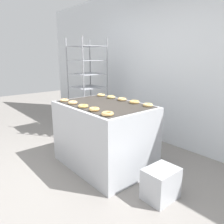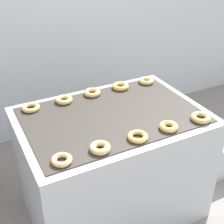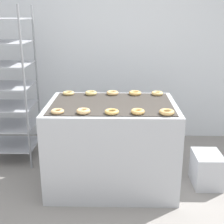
{
  "view_description": "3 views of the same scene",
  "coord_description": "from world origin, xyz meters",
  "px_view_note": "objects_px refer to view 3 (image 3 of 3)",
  "views": [
    {
      "loc": [
        2.32,
        -1.1,
        1.55
      ],
      "look_at": [
        0.0,
        0.86,
        0.77
      ],
      "focal_mm": 35.0,
      "sensor_mm": 36.0,
      "label": 1
    },
    {
      "loc": [
        -0.87,
        -0.98,
        2.06
      ],
      "look_at": [
        0.0,
        0.71,
        0.94
      ],
      "focal_mm": 50.0,
      "sensor_mm": 36.0,
      "label": 2
    },
    {
      "loc": [
        0.06,
        -2.34,
        1.81
      ],
      "look_at": [
        0.0,
        0.86,
        0.77
      ],
      "focal_mm": 50.0,
      "sensor_mm": 36.0,
      "label": 3
    }
  ],
  "objects_px": {
    "donut_far_left": "(91,93)",
    "donut_far_rightmost": "(157,93)",
    "glaze_bin": "(207,169)",
    "donut_near_center": "(112,112)",
    "donut_near_rightmost": "(167,112)",
    "donut_near_right": "(138,112)",
    "baking_rack_cart": "(8,86)",
    "donut_far_center": "(112,93)",
    "fryer_machine": "(112,144)",
    "donut_far_right": "(135,93)",
    "donut_far_leftmost": "(68,93)",
    "donut_near_leftmost": "(57,111)",
    "donut_near_left": "(83,111)"
  },
  "relations": [
    {
      "from": "glaze_bin",
      "to": "donut_far_right",
      "type": "xyz_separation_m",
      "value": [
        -0.78,
        0.35,
        0.76
      ]
    },
    {
      "from": "donut_far_rightmost",
      "to": "donut_near_rightmost",
      "type": "bearing_deg",
      "value": -89.44
    },
    {
      "from": "fryer_machine",
      "to": "donut_far_center",
      "type": "distance_m",
      "value": 0.59
    },
    {
      "from": "donut_near_center",
      "to": "donut_far_rightmost",
      "type": "bearing_deg",
      "value": 53.71
    },
    {
      "from": "donut_near_leftmost",
      "to": "donut_near_rightmost",
      "type": "height_order",
      "value": "donut_near_rightmost"
    },
    {
      "from": "fryer_machine",
      "to": "donut_near_left",
      "type": "distance_m",
      "value": 0.64
    },
    {
      "from": "donut_far_center",
      "to": "donut_far_right",
      "type": "bearing_deg",
      "value": -0.34
    },
    {
      "from": "fryer_machine",
      "to": "donut_far_leftmost",
      "type": "relative_size",
      "value": 10.14
    },
    {
      "from": "donut_near_right",
      "to": "donut_far_rightmost",
      "type": "xyz_separation_m",
      "value": [
        0.26,
        0.67,
        -0.0
      ]
    },
    {
      "from": "donut_near_center",
      "to": "donut_far_right",
      "type": "height_order",
      "value": "donut_far_right"
    },
    {
      "from": "donut_near_leftmost",
      "to": "donut_far_rightmost",
      "type": "distance_m",
      "value": 1.2
    },
    {
      "from": "fryer_machine",
      "to": "donut_far_leftmost",
      "type": "xyz_separation_m",
      "value": [
        -0.49,
        0.33,
        0.48
      ]
    },
    {
      "from": "donut_near_left",
      "to": "donut_near_rightmost",
      "type": "xyz_separation_m",
      "value": [
        0.76,
        -0.01,
        -0.0
      ]
    },
    {
      "from": "donut_near_left",
      "to": "donut_far_rightmost",
      "type": "bearing_deg",
      "value": 41.72
    },
    {
      "from": "donut_near_rightmost",
      "to": "donut_far_rightmost",
      "type": "distance_m",
      "value": 0.68
    },
    {
      "from": "donut_near_left",
      "to": "donut_near_center",
      "type": "bearing_deg",
      "value": -0.05
    },
    {
      "from": "donut_far_leftmost",
      "to": "donut_far_left",
      "type": "height_order",
      "value": "donut_far_left"
    },
    {
      "from": "baking_rack_cart",
      "to": "glaze_bin",
      "type": "distance_m",
      "value": 2.5
    },
    {
      "from": "donut_near_rightmost",
      "to": "donut_far_left",
      "type": "xyz_separation_m",
      "value": [
        -0.75,
        0.68,
        0.0
      ]
    },
    {
      "from": "donut_near_leftmost",
      "to": "donut_near_center",
      "type": "relative_size",
      "value": 0.92
    },
    {
      "from": "donut_near_rightmost",
      "to": "donut_far_left",
      "type": "relative_size",
      "value": 1.06
    },
    {
      "from": "donut_near_left",
      "to": "donut_far_center",
      "type": "xyz_separation_m",
      "value": [
        0.25,
        0.68,
        -0.0
      ]
    },
    {
      "from": "fryer_machine",
      "to": "donut_far_left",
      "type": "distance_m",
      "value": 0.63
    },
    {
      "from": "glaze_bin",
      "to": "donut_far_right",
      "type": "height_order",
      "value": "donut_far_right"
    },
    {
      "from": "fryer_machine",
      "to": "donut_far_right",
      "type": "distance_m",
      "value": 0.64
    },
    {
      "from": "glaze_bin",
      "to": "donut_far_center",
      "type": "distance_m",
      "value": 1.33
    },
    {
      "from": "donut_near_center",
      "to": "donut_far_center",
      "type": "relative_size",
      "value": 0.99
    },
    {
      "from": "donut_near_right",
      "to": "donut_far_left",
      "type": "relative_size",
      "value": 0.97
    },
    {
      "from": "glaze_bin",
      "to": "donut_near_rightmost",
      "type": "height_order",
      "value": "donut_near_rightmost"
    },
    {
      "from": "fryer_machine",
      "to": "donut_far_right",
      "type": "height_order",
      "value": "donut_far_right"
    },
    {
      "from": "glaze_bin",
      "to": "donut_near_center",
      "type": "relative_size",
      "value": 2.86
    },
    {
      "from": "baking_rack_cart",
      "to": "donut_far_leftmost",
      "type": "bearing_deg",
      "value": -18.39
    },
    {
      "from": "donut_near_right",
      "to": "donut_far_rightmost",
      "type": "height_order",
      "value": "same"
    },
    {
      "from": "fryer_machine",
      "to": "donut_far_rightmost",
      "type": "bearing_deg",
      "value": 33.79
    },
    {
      "from": "donut_near_left",
      "to": "donut_far_leftmost",
      "type": "distance_m",
      "value": 0.71
    },
    {
      "from": "baking_rack_cart",
      "to": "donut_near_center",
      "type": "height_order",
      "value": "baking_rack_cart"
    },
    {
      "from": "donut_near_rightmost",
      "to": "donut_far_right",
      "type": "distance_m",
      "value": 0.73
    },
    {
      "from": "donut_far_left",
      "to": "donut_far_rightmost",
      "type": "bearing_deg",
      "value": 0.31
    },
    {
      "from": "donut_near_right",
      "to": "donut_far_left",
      "type": "height_order",
      "value": "same"
    },
    {
      "from": "donut_far_left",
      "to": "donut_far_rightmost",
      "type": "distance_m",
      "value": 0.74
    },
    {
      "from": "baking_rack_cart",
      "to": "donut_near_right",
      "type": "bearing_deg",
      "value": -31.43
    },
    {
      "from": "baking_rack_cart",
      "to": "donut_far_center",
      "type": "xyz_separation_m",
      "value": [
        1.26,
        -0.25,
        -0.02
      ]
    },
    {
      "from": "fryer_machine",
      "to": "donut_far_rightmost",
      "type": "relative_size",
      "value": 10.3
    },
    {
      "from": "donut_near_right",
      "to": "baking_rack_cart",
      "type": "bearing_deg",
      "value": 148.57
    },
    {
      "from": "donut_near_center",
      "to": "donut_near_right",
      "type": "xyz_separation_m",
      "value": [
        0.24,
        0.0,
        0.0
      ]
    },
    {
      "from": "donut_far_center",
      "to": "donut_far_rightmost",
      "type": "height_order",
      "value": "same"
    },
    {
      "from": "glaze_bin",
      "to": "donut_near_right",
      "type": "relative_size",
      "value": 2.99
    },
    {
      "from": "glaze_bin",
      "to": "donut_near_left",
      "type": "height_order",
      "value": "donut_near_left"
    },
    {
      "from": "donut_near_leftmost",
      "to": "donut_near_center",
      "type": "distance_m",
      "value": 0.5
    },
    {
      "from": "donut_far_center",
      "to": "donut_near_right",
      "type": "bearing_deg",
      "value": -69.79
    }
  ]
}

